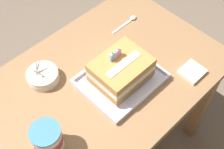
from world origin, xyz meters
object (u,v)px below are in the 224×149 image
Objects in this scene: serving_spoon_near_tray at (130,20)px; bowl_stack at (43,76)px; foil_tray at (121,80)px; ice_cream_tub at (47,139)px; napkin_pile at (192,72)px; birthday_cake at (121,70)px.

bowl_stack is at bearing 178.71° from serving_spoon_near_tray.
foil_tray is 2.72× the size of ice_cream_tub.
napkin_pile is at bearing -36.86° from foil_tray.
ice_cream_tub is (-0.16, -0.26, 0.04)m from bowl_stack.
ice_cream_tub is at bearing -122.41° from bowl_stack.
bowl_stack is 1.13× the size of ice_cream_tub.
napkin_pile is at bearing -96.06° from serving_spoon_near_tray.
serving_spoon_near_tray is at bearing 19.95° from ice_cream_tub.
birthday_cake is 0.37m from serving_spoon_near_tray.
foil_tray is 0.36m from serving_spoon_near_tray.
foil_tray is 2.04× the size of serving_spoon_near_tray.
bowl_stack is (-0.22, 0.23, 0.01)m from foil_tray.
ice_cream_tub is (-0.39, -0.03, -0.01)m from birthday_cake.
napkin_pile is (0.24, -0.18, 0.00)m from foil_tray.
serving_spoon_near_tray is 0.40m from napkin_pile.
birthday_cake is at bearing 3.97° from ice_cream_tub.
bowl_stack is (-0.22, 0.23, -0.05)m from birthday_cake.
birthday_cake is (-0.00, 0.00, 0.07)m from foil_tray.
serving_spoon_near_tray is at bearing -1.29° from bowl_stack.
serving_spoon_near_tray is at bearing 37.19° from foil_tray.
birthday_cake is 2.25× the size of napkin_pile.
birthday_cake reaches higher than foil_tray.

